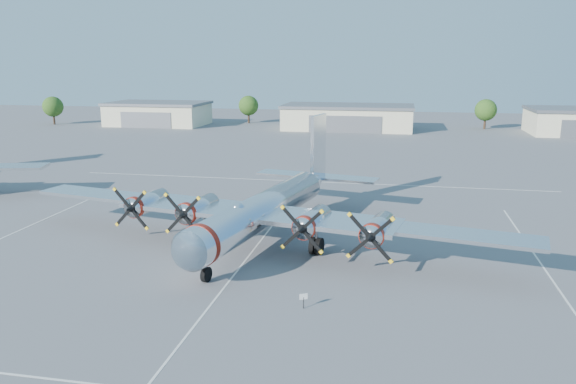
% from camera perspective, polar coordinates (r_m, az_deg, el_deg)
% --- Properties ---
extents(ground, '(260.00, 260.00, 0.00)m').
position_cam_1_polar(ground, '(47.22, -2.95, -5.17)').
color(ground, '#5B5B5E').
rests_on(ground, ground).
extents(parking_lines, '(60.00, 50.08, 0.01)m').
position_cam_1_polar(parking_lines, '(45.61, -3.49, -5.84)').
color(parking_lines, silver).
rests_on(parking_lines, ground).
extents(hangar_west, '(22.60, 14.60, 5.40)m').
position_cam_1_polar(hangar_west, '(137.88, -13.04, 7.79)').
color(hangar_west, beige).
rests_on(hangar_west, ground).
extents(hangar_center, '(28.60, 14.60, 5.40)m').
position_cam_1_polar(hangar_center, '(126.48, 6.11, 7.59)').
color(hangar_center, beige).
rests_on(hangar_center, ground).
extents(tree_far_west, '(4.80, 4.80, 6.64)m').
position_cam_1_polar(tree_far_west, '(146.37, -22.77, 8.00)').
color(tree_far_west, '#382619').
rests_on(tree_far_west, ground).
extents(tree_west, '(4.80, 4.80, 6.64)m').
position_cam_1_polar(tree_west, '(138.63, -4.03, 8.74)').
color(tree_west, '#382619').
rests_on(tree_west, ground).
extents(tree_east, '(4.80, 4.80, 6.64)m').
position_cam_1_polar(tree_east, '(133.24, 19.45, 7.86)').
color(tree_east, '#382619').
rests_on(tree_east, ground).
extents(main_bomber_b29, '(48.12, 37.52, 9.53)m').
position_cam_1_polar(main_bomber_b29, '(47.95, -2.07, -4.87)').
color(main_bomber_b29, silver).
rests_on(main_bomber_b29, ground).
extents(info_placard, '(0.48, 0.25, 0.97)m').
position_cam_1_polar(info_placard, '(34.98, 1.59, -10.72)').
color(info_placard, black).
rests_on(info_placard, ground).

